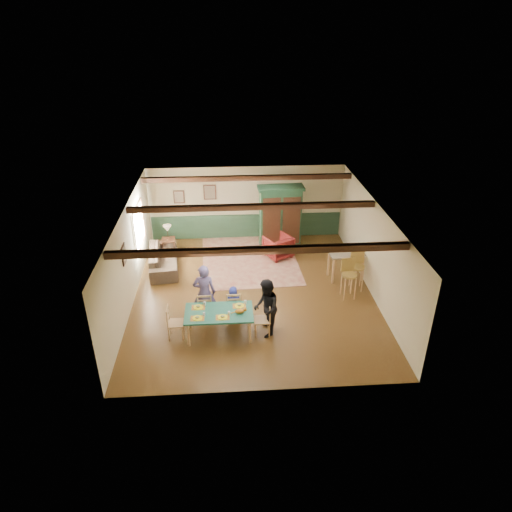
{
  "coord_description": "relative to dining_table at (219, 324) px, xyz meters",
  "views": [
    {
      "loc": [
        -0.72,
        -11.52,
        7.3
      ],
      "look_at": [
        0.09,
        0.21,
        1.15
      ],
      "focal_mm": 32.0,
      "sensor_mm": 36.0,
      "label": 1
    }
  ],
  "objects": [
    {
      "name": "cat",
      "position": [
        0.53,
        -0.1,
        0.44
      ],
      "size": [
        0.34,
        0.13,
        0.17
      ],
      "primitive_type": null,
      "rotation": [
        0.0,
        0.0,
        -0.0
      ],
      "color": "orange",
      "rests_on": "dining_table"
    },
    {
      "name": "place_setting_far_right",
      "position": [
        0.53,
        0.24,
        0.41
      ],
      "size": [
        0.38,
        0.29,
        0.11
      ],
      "primitive_type": null,
      "rotation": [
        0.0,
        0.0,
        -0.0
      ],
      "color": "yellow",
      "rests_on": "dining_table"
    },
    {
      "name": "bar_stool_left",
      "position": [
        3.74,
        1.58,
        0.24
      ],
      "size": [
        0.46,
        0.5,
        1.2
      ],
      "primitive_type": null,
      "rotation": [
        0.0,
        0.0,
        0.07
      ],
      "color": "#AC8C42",
      "rests_on": "floor"
    },
    {
      "name": "ceiling_beam_back",
      "position": [
        1.0,
        4.95,
        2.25
      ],
      "size": [
        6.95,
        0.16,
        0.16
      ],
      "primitive_type": "cube",
      "color": "black",
      "rests_on": "ceiling"
    },
    {
      "name": "place_setting_far_left",
      "position": [
        -0.53,
        0.24,
        0.41
      ],
      "size": [
        0.38,
        0.29,
        0.11
      ],
      "primitive_type": null,
      "rotation": [
        0.0,
        0.0,
        -0.0
      ],
      "color": "yellow",
      "rests_on": "dining_table"
    },
    {
      "name": "place_setting_near_center",
      "position": [
        0.09,
        -0.24,
        0.41
      ],
      "size": [
        0.38,
        0.29,
        0.11
      ],
      "primitive_type": null,
      "rotation": [
        0.0,
        0.0,
        -0.0
      ],
      "color": "yellow",
      "rests_on": "dining_table"
    },
    {
      "name": "bar_stool_right",
      "position": [
        4.1,
        2.02,
        0.24
      ],
      "size": [
        0.48,
        0.52,
        1.21
      ],
      "primitive_type": null,
      "rotation": [
        0.0,
        0.0,
        -0.11
      ],
      "color": "#AC8C42",
      "rests_on": "floor"
    },
    {
      "name": "ceiling_beam_mid",
      "position": [
        1.0,
        2.35,
        2.25
      ],
      "size": [
        6.95,
        0.16,
        0.16
      ],
      "primitive_type": "cube",
      "color": "black",
      "rests_on": "ceiling"
    },
    {
      "name": "dining_chair_end_right",
      "position": [
        1.1,
        -0.0,
        0.1
      ],
      "size": [
        0.42,
        0.4,
        0.91
      ],
      "primitive_type": null,
      "rotation": [
        0.0,
        0.0,
        -1.57
      ],
      "color": "tan",
      "rests_on": "floor"
    },
    {
      "name": "place_setting_near_left",
      "position": [
        -0.53,
        -0.24,
        0.41
      ],
      "size": [
        0.38,
        0.29,
        0.11
      ],
      "primitive_type": null,
      "rotation": [
        0.0,
        0.0,
        -0.0
      ],
      "color": "yellow",
      "rests_on": "dining_table"
    },
    {
      "name": "dining_table",
      "position": [
        0.0,
        0.0,
        0.0
      ],
      "size": [
        1.72,
        0.96,
        0.72
      ],
      "primitive_type": null,
      "rotation": [
        0.0,
        0.0,
        -0.0
      ],
      "color": "#1E5F4D",
      "rests_on": "floor"
    },
    {
      "name": "end_table",
      "position": [
        -1.76,
        4.75,
        -0.08
      ],
      "size": [
        0.48,
        0.48,
        0.56
      ],
      "primitive_type": null,
      "rotation": [
        0.0,
        0.0,
        0.06
      ],
      "color": "black",
      "rests_on": "floor"
    },
    {
      "name": "dining_chair_end_left",
      "position": [
        -1.1,
        0.0,
        0.1
      ],
      "size": [
        0.42,
        0.4,
        0.91
      ],
      "primitive_type": null,
      "rotation": [
        0.0,
        0.0,
        1.57
      ],
      "color": "tan",
      "rests_on": "floor"
    },
    {
      "name": "dining_chair_far_right",
      "position": [
        0.38,
        0.69,
        0.1
      ],
      "size": [
        0.4,
        0.42,
        0.91
      ],
      "primitive_type": null,
      "rotation": [
        0.0,
        0.0,
        3.14
      ],
      "color": "tan",
      "rests_on": "floor"
    },
    {
      "name": "area_rug",
      "position": [
        1.0,
        4.08,
        -0.35
      ],
      "size": [
        3.31,
        3.88,
        0.01
      ],
      "primitive_type": "cube",
      "rotation": [
        0.0,
        0.0,
        0.04
      ],
      "color": "beige",
      "rests_on": "floor"
    },
    {
      "name": "wainscot_back",
      "position": [
        1.0,
        5.93,
        0.09
      ],
      "size": [
        6.95,
        0.03,
        0.9
      ],
      "primitive_type": "cube",
      "color": "#223E2A",
      "rests_on": "floor"
    },
    {
      "name": "wall_back",
      "position": [
        1.0,
        5.95,
        0.99
      ],
      "size": [
        7.0,
        0.02,
        2.7
      ],
      "primitive_type": "cube",
      "color": "beige",
      "rests_on": "floor"
    },
    {
      "name": "wall_left",
      "position": [
        -2.5,
        1.95,
        0.99
      ],
      "size": [
        0.02,
        8.0,
        2.7
      ],
      "primitive_type": "cube",
      "color": "beige",
      "rests_on": "floor"
    },
    {
      "name": "person_man",
      "position": [
        -0.38,
        0.77,
        0.47
      ],
      "size": [
        0.6,
        0.4,
        1.65
      ],
      "primitive_type": "imported",
      "rotation": [
        0.0,
        0.0,
        3.14
      ],
      "color": "#5C4F89",
      "rests_on": "floor"
    },
    {
      "name": "ceiling_beam_front",
      "position": [
        1.0,
        -0.35,
        2.25
      ],
      "size": [
        6.95,
        0.16,
        0.16
      ],
      "primitive_type": "cube",
      "color": "black",
      "rests_on": "ceiling"
    },
    {
      "name": "dining_chair_far_left",
      "position": [
        -0.38,
        0.69,
        0.1
      ],
      "size": [
        0.4,
        0.42,
        0.91
      ],
      "primitive_type": null,
      "rotation": [
        0.0,
        0.0,
        3.14
      ],
      "color": "tan",
      "rests_on": "floor"
    },
    {
      "name": "picture_left_wall",
      "position": [
        -2.47,
        1.35,
        1.39
      ],
      "size": [
        0.04,
        0.42,
        0.52
      ],
      "primitive_type": null,
      "color": "gray",
      "rests_on": "wall_left"
    },
    {
      "name": "floor",
      "position": [
        1.0,
        1.95,
        -0.36
      ],
      "size": [
        8.0,
        8.0,
        0.0
      ],
      "primitive_type": "plane",
      "color": "#4C3015",
      "rests_on": "ground"
    },
    {
      "name": "person_child",
      "position": [
        0.38,
        0.76,
        0.12
      ],
      "size": [
        0.47,
        0.31,
        0.96
      ],
      "primitive_type": "imported",
      "rotation": [
        0.0,
        0.0,
        3.14
      ],
      "color": "#253197",
      "rests_on": "floor"
    },
    {
      "name": "armoire",
      "position": [
        2.14,
        5.14,
        0.76
      ],
      "size": [
        1.61,
        0.71,
        2.23
      ],
      "primitive_type": "cube",
      "rotation": [
        0.0,
        0.0,
        0.05
      ],
      "color": "#143220",
      "rests_on": "floor"
    },
    {
      "name": "wall_right",
      "position": [
        4.5,
        1.95,
        0.99
      ],
      "size": [
        0.02,
        8.0,
        2.7
      ],
      "primitive_type": "cube",
      "color": "beige",
      "rests_on": "floor"
    },
    {
      "name": "ceiling",
      "position": [
        1.0,
        1.95,
        2.34
      ],
      "size": [
        7.0,
        8.0,
        0.02
      ],
      "primitive_type": "cube",
      "color": "silver",
      "rests_on": "wall_back"
    },
    {
      "name": "sofa",
      "position": [
        -1.83,
        3.77,
        -0.03
      ],
      "size": [
        1.11,
        2.32,
        0.65
      ],
      "primitive_type": "imported",
      "rotation": [
        0.0,
        0.0,
        1.68
      ],
      "color": "#423529",
      "rests_on": "floor"
    },
    {
      "name": "armchair",
      "position": [
        1.99,
        4.27,
        0.02
      ],
      "size": [
        1.13,
        1.13,
        0.76
      ],
      "primitive_type": "imported",
      "rotation": [
        0.0,
        0.0,
        -2.62
      ],
      "color": "#511013",
      "rests_on": "floor"
    },
    {
      "name": "counter_table",
      "position": [
        3.92,
        2.67,
        0.09
      ],
      "size": [
        1.12,
        0.71,
        0.89
      ],
      "primitive_type": null,
      "rotation": [
        0.0,
        0.0,
        0.08
      ],
      "color": "tan",
      "rests_on": "floor"
    },
    {
      "name": "table_lamp",
      "position": [
        -1.76,
        4.75,
        0.46
      ],
      "size": [
        0.3,
        0.3,
        0.51
      ],
      "primitive_type": null,
      "rotation": [
        0.0,
        0.0,
        -0.07
      ],
      "color": "tan",
      "rests_on": "end_table"
    },
    {
      "name": "window_left",
      "position": [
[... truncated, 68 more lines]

